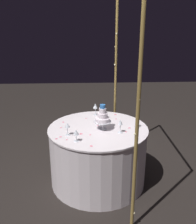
{
  "coord_description": "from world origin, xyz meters",
  "views": [
    {
      "loc": [
        3.03,
        -0.15,
        2.09
      ],
      "look_at": [
        0.0,
        0.0,
        1.01
      ],
      "focal_mm": 40.79,
      "sensor_mm": 36.0,
      "label": 1
    }
  ],
  "objects_px": {
    "wine_glass_2": "(120,123)",
    "wine_glass_3": "(95,106)",
    "wine_glass_0": "(67,126)",
    "decorative_arch": "(124,70)",
    "wine_glass_4": "(76,133)",
    "tiered_cake": "(103,117)",
    "main_table": "(98,155)",
    "wine_glass_1": "(137,119)"
  },
  "relations": [
    {
      "from": "wine_glass_0",
      "to": "main_table",
      "type": "bearing_deg",
      "value": 118.43
    },
    {
      "from": "wine_glass_0",
      "to": "wine_glass_1",
      "type": "height_order",
      "value": "wine_glass_0"
    },
    {
      "from": "wine_glass_2",
      "to": "wine_glass_0",
      "type": "bearing_deg",
      "value": -86.32
    },
    {
      "from": "wine_glass_2",
      "to": "wine_glass_3",
      "type": "distance_m",
      "value": 0.71
    },
    {
      "from": "wine_glass_0",
      "to": "wine_glass_4",
      "type": "relative_size",
      "value": 1.07
    },
    {
      "from": "decorative_arch",
      "to": "wine_glass_0",
      "type": "bearing_deg",
      "value": -73.7
    },
    {
      "from": "wine_glass_2",
      "to": "decorative_arch",
      "type": "bearing_deg",
      "value": 162.09
    },
    {
      "from": "decorative_arch",
      "to": "tiered_cake",
      "type": "distance_m",
      "value": 0.64
    },
    {
      "from": "decorative_arch",
      "to": "main_table",
      "type": "distance_m",
      "value": 1.19
    },
    {
      "from": "main_table",
      "to": "decorative_arch",
      "type": "bearing_deg",
      "value": 89.81
    },
    {
      "from": "wine_glass_2",
      "to": "wine_glass_3",
      "type": "height_order",
      "value": "wine_glass_3"
    },
    {
      "from": "main_table",
      "to": "wine_glass_3",
      "type": "bearing_deg",
      "value": -178.27
    },
    {
      "from": "wine_glass_2",
      "to": "wine_glass_4",
      "type": "distance_m",
      "value": 0.58
    },
    {
      "from": "tiered_cake",
      "to": "wine_glass_0",
      "type": "xyz_separation_m",
      "value": [
        0.16,
        -0.43,
        -0.04
      ]
    },
    {
      "from": "decorative_arch",
      "to": "wine_glass_4",
      "type": "xyz_separation_m",
      "value": [
        0.38,
        -0.59,
        -0.64
      ]
    },
    {
      "from": "wine_glass_2",
      "to": "main_table",
      "type": "bearing_deg",
      "value": -121.54
    },
    {
      "from": "wine_glass_0",
      "to": "wine_glass_3",
      "type": "xyz_separation_m",
      "value": [
        -0.69,
        0.36,
        0.01
      ]
    },
    {
      "from": "main_table",
      "to": "wine_glass_4",
      "type": "distance_m",
      "value": 0.69
    },
    {
      "from": "tiered_cake",
      "to": "wine_glass_3",
      "type": "distance_m",
      "value": 0.54
    },
    {
      "from": "wine_glass_1",
      "to": "wine_glass_3",
      "type": "bearing_deg",
      "value": -132.95
    },
    {
      "from": "main_table",
      "to": "wine_glass_0",
      "type": "height_order",
      "value": "wine_glass_0"
    },
    {
      "from": "main_table",
      "to": "wine_glass_1",
      "type": "distance_m",
      "value": 0.72
    },
    {
      "from": "main_table",
      "to": "wine_glass_4",
      "type": "relative_size",
      "value": 8.78
    },
    {
      "from": "main_table",
      "to": "wine_glass_0",
      "type": "xyz_separation_m",
      "value": [
        0.2,
        -0.38,
        0.52
      ]
    },
    {
      "from": "wine_glass_0",
      "to": "wine_glass_1",
      "type": "relative_size",
      "value": 1.03
    },
    {
      "from": "wine_glass_0",
      "to": "wine_glass_2",
      "type": "xyz_separation_m",
      "value": [
        -0.04,
        0.64,
        0.01
      ]
    },
    {
      "from": "wine_glass_0",
      "to": "wine_glass_1",
      "type": "bearing_deg",
      "value": 102.93
    },
    {
      "from": "wine_glass_1",
      "to": "wine_glass_2",
      "type": "relative_size",
      "value": 0.89
    },
    {
      "from": "wine_glass_2",
      "to": "wine_glass_3",
      "type": "relative_size",
      "value": 0.99
    },
    {
      "from": "wine_glass_1",
      "to": "decorative_arch",
      "type": "bearing_deg",
      "value": -90.08
    },
    {
      "from": "wine_glass_0",
      "to": "wine_glass_4",
      "type": "distance_m",
      "value": 0.21
    },
    {
      "from": "wine_glass_3",
      "to": "wine_glass_0",
      "type": "bearing_deg",
      "value": -27.78
    },
    {
      "from": "tiered_cake",
      "to": "wine_glass_1",
      "type": "height_order",
      "value": "tiered_cake"
    },
    {
      "from": "wine_glass_1",
      "to": "wine_glass_3",
      "type": "xyz_separation_m",
      "value": [
        -0.49,
        -0.52,
        0.02
      ]
    },
    {
      "from": "tiered_cake",
      "to": "wine_glass_4",
      "type": "height_order",
      "value": "tiered_cake"
    },
    {
      "from": "wine_glass_4",
      "to": "wine_glass_2",
      "type": "bearing_deg",
      "value": 111.97
    },
    {
      "from": "main_table",
      "to": "wine_glass_4",
      "type": "height_order",
      "value": "wine_glass_4"
    },
    {
      "from": "decorative_arch",
      "to": "wine_glass_3",
      "type": "xyz_separation_m",
      "value": [
        -0.49,
        -0.33,
        -0.61
      ]
    },
    {
      "from": "wine_glass_1",
      "to": "wine_glass_4",
      "type": "relative_size",
      "value": 1.04
    },
    {
      "from": "decorative_arch",
      "to": "wine_glass_2",
      "type": "relative_size",
      "value": 14.2
    },
    {
      "from": "decorative_arch",
      "to": "wine_glass_1",
      "type": "relative_size",
      "value": 15.98
    },
    {
      "from": "decorative_arch",
      "to": "wine_glass_1",
      "type": "xyz_separation_m",
      "value": [
        0.0,
        0.19,
        -0.63
      ]
    }
  ]
}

